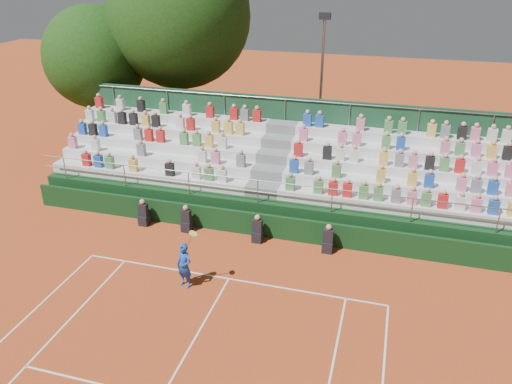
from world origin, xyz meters
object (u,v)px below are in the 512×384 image
(tree_west, at_px, (95,58))
(floodlight_mast, at_px, (322,75))
(tennis_player, at_px, (184,265))
(tree_east, at_px, (179,16))

(tree_west, xyz_separation_m, floodlight_mast, (12.16, 2.47, -0.74))
(tennis_player, distance_m, floodlight_mast, 14.53)
(tree_east, bearing_deg, floodlight_mast, 5.95)
(tennis_player, xyz_separation_m, tree_west, (-9.91, 11.40, 4.42))
(tree_west, distance_m, tree_east, 5.15)
(tree_east, relative_size, floodlight_mast, 1.46)
(tree_east, distance_m, floodlight_mast, 8.31)
(tennis_player, height_order, tree_west, tree_west)
(tennis_player, xyz_separation_m, tree_east, (-5.51, 13.06, 6.53))
(tree_east, height_order, floodlight_mast, tree_east)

